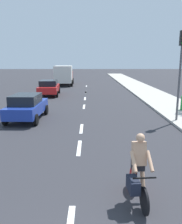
{
  "coord_description": "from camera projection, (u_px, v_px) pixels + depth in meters",
  "views": [
    {
      "loc": [
        0.43,
        -1.83,
        3.56
      ],
      "look_at": [
        0.5,
        9.56,
        1.1
      ],
      "focal_mm": 38.39,
      "sensor_mm": 36.0,
      "label": 1
    }
  ],
  "objects": [
    {
      "name": "lane_stripe_8",
      "position": [
        86.0,
        86.0,
        33.78
      ],
      "size": [
        0.16,
        1.8,
        0.01
      ],
      "primitive_type": "cube",
      "color": "white",
      "rests_on": "ground"
    },
    {
      "name": "parked_car_red",
      "position": [
        49.0,
        87.0,
        24.74
      ],
      "size": [
        2.28,
        4.61,
        1.57
      ],
      "rotation": [
        0.0,
        0.0,
        0.06
      ],
      "color": "red",
      "rests_on": "ground"
    },
    {
      "name": "parked_car_blue",
      "position": [
        27.0,
        106.0,
        14.55
      ],
      "size": [
        2.0,
        4.16,
        1.57
      ],
      "rotation": [
        0.0,
        0.0,
        -0.03
      ],
      "color": "#1E389E",
      "rests_on": "ground"
    },
    {
      "name": "delivery_truck",
      "position": [
        64.0,
        75.0,
        34.69
      ],
      "size": [
        2.84,
        6.32,
        2.8
      ],
      "rotation": [
        0.0,
        0.0,
        0.03
      ],
      "color": "maroon",
      "rests_on": "ground"
    },
    {
      "name": "ground_plane",
      "position": [
        85.0,
        100.0,
        22.08
      ],
      "size": [
        160.0,
        160.0,
        0.0
      ],
      "primitive_type": "plane",
      "color": "#2D2D33"
    },
    {
      "name": "lane_stripe_5",
      "position": [
        85.0,
        99.0,
        22.76
      ],
      "size": [
        0.16,
        1.8,
        0.01
      ],
      "primitive_type": "cube",
      "color": "white",
      "rests_on": "ground"
    },
    {
      "name": "traffic_signal",
      "position": [
        181.0,
        60.0,
        13.29
      ],
      "size": [
        0.28,
        0.33,
        5.2
      ],
      "color": "#4C4C51",
      "rests_on": "ground"
    },
    {
      "name": "lane_stripe_4",
      "position": [
        84.0,
        107.0,
        18.79
      ],
      "size": [
        0.16,
        1.8,
        0.01
      ],
      "primitive_type": "cube",
      "color": "white",
      "rests_on": "ground"
    },
    {
      "name": "lane_stripe_2",
      "position": [
        79.0,
        148.0,
        9.97
      ],
      "size": [
        0.16,
        1.8,
        0.01
      ],
      "primitive_type": "cube",
      "color": "white",
      "rests_on": "ground"
    },
    {
      "name": "lane_stripe_3",
      "position": [
        81.0,
        128.0,
        12.76
      ],
      "size": [
        0.16,
        1.8,
        0.01
      ],
      "primitive_type": "cube",
      "color": "white",
      "rests_on": "ground"
    },
    {
      "name": "sidewalk_strip",
      "position": [
        154.0,
        96.0,
        24.06
      ],
      "size": [
        3.6,
        80.0,
        0.14
      ],
      "primitive_type": "cube",
      "color": "#B2ADA3",
      "rests_on": "ground"
    },
    {
      "name": "cyclist",
      "position": [
        138.0,
        172.0,
        5.98
      ],
      "size": [
        0.65,
        1.71,
        1.82
      ],
      "rotation": [
        0.0,
        0.0,
        3.21
      ],
      "color": "black",
      "rests_on": "ground"
    },
    {
      "name": "lane_stripe_6",
      "position": [
        86.0,
        92.0,
        27.22
      ],
      "size": [
        0.16,
        1.8,
        0.01
      ],
      "primitive_type": "cube",
      "color": "white",
      "rests_on": "ground"
    },
    {
      "name": "lane_stripe_7",
      "position": [
        86.0,
        92.0,
        27.38
      ],
      "size": [
        0.16,
        1.8,
        0.01
      ],
      "primitive_type": "cube",
      "color": "white",
      "rests_on": "ground"
    }
  ]
}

